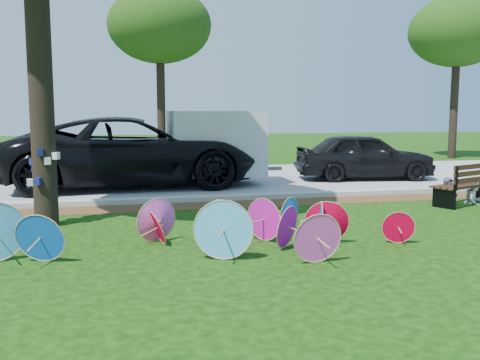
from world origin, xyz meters
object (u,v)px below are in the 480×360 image
at_px(person_left, 449,178).
at_px(person_right, 476,178).
at_px(black_van, 133,152).
at_px(parasol_pile, 213,226).
at_px(park_bench, 464,184).
at_px(cargo_trailer, 217,143).
at_px(dark_pickup, 364,156).

bearing_deg(person_left, person_right, 2.91).
bearing_deg(black_van, parasol_pile, -175.04).
xyz_separation_m(parasol_pile, park_bench, (6.42, 2.80, 0.11)).
bearing_deg(person_left, park_bench, -5.22).
xyz_separation_m(cargo_trailer, person_left, (4.63, -4.51, -0.62)).
bearing_deg(parasol_pile, park_bench, 23.57).
relative_size(black_van, park_bench, 3.89).
relative_size(cargo_trailer, park_bench, 1.45).
xyz_separation_m(cargo_trailer, park_bench, (4.98, -4.56, -0.75)).
xyz_separation_m(parasol_pile, black_van, (-0.95, 7.62, 0.62)).
distance_m(cargo_trailer, person_left, 6.49).
bearing_deg(park_bench, person_right, -14.13).
height_order(black_van, dark_pickup, black_van).
distance_m(parasol_pile, cargo_trailer, 7.54).
height_order(parasol_pile, park_bench, park_bench).
bearing_deg(parasol_pile, dark_pickup, 50.63).
xyz_separation_m(black_van, cargo_trailer, (2.39, -0.27, 0.24)).
xyz_separation_m(dark_pickup, person_right, (0.49, -4.80, -0.14)).
distance_m(parasol_pile, park_bench, 7.00).
bearing_deg(dark_pickup, park_bench, -170.66).
bearing_deg(person_right, park_bench, 170.29).
bearing_deg(person_right, dark_pickup, 77.96).
height_order(dark_pickup, person_left, dark_pickup).
relative_size(park_bench, person_right, 1.53).
xyz_separation_m(black_van, person_right, (7.72, -4.77, -0.40)).
distance_m(parasol_pile, black_van, 7.71).
bearing_deg(cargo_trailer, park_bench, -42.24).
distance_m(dark_pickup, park_bench, 4.86).
bearing_deg(cargo_trailer, black_van, 173.81).
bearing_deg(dark_pickup, person_left, -174.82).
distance_m(park_bench, person_left, 0.38).
xyz_separation_m(parasol_pile, dark_pickup, (6.28, 7.65, 0.37)).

